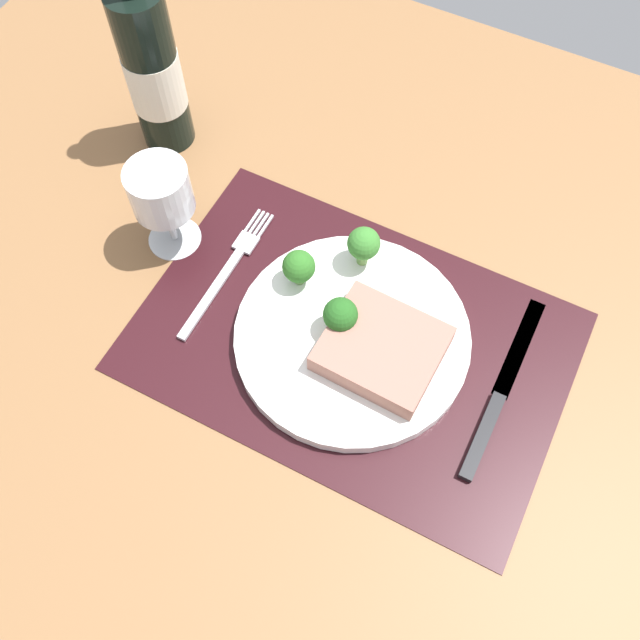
{
  "coord_description": "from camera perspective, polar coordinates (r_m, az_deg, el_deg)",
  "views": [
    {
      "loc": [
        12.55,
        -32.21,
        69.18
      ],
      "look_at": [
        -3.88,
        -0.09,
        1.9
      ],
      "focal_mm": 39.37,
      "sensor_mm": 36.0,
      "label": 1
    }
  ],
  "objects": [
    {
      "name": "ground_plane",
      "position": [
        0.79,
        2.55,
        -2.25
      ],
      "size": [
        140.0,
        110.0,
        3.0
      ],
      "primitive_type": "cube",
      "color": "brown"
    },
    {
      "name": "placemat",
      "position": [
        0.77,
        2.6,
        -1.72
      ],
      "size": [
        46.44,
        31.3,
        0.3
      ],
      "primitive_type": "cube",
      "color": "black",
      "rests_on": "ground_plane"
    },
    {
      "name": "plate",
      "position": [
        0.76,
        2.62,
        -1.4
      ],
      "size": [
        25.66,
        25.66,
        1.6
      ],
      "primitive_type": "cylinder",
      "color": "white",
      "rests_on": "placemat"
    },
    {
      "name": "steak",
      "position": [
        0.74,
        5.06,
        -2.33
      ],
      "size": [
        12.35,
        11.13,
        2.65
      ],
      "primitive_type": "cube",
      "rotation": [
        0.0,
        0.0,
        -0.04
      ],
      "color": "#9E6B5B",
      "rests_on": "plate"
    },
    {
      "name": "broccoli_front_edge",
      "position": [
        0.73,
        1.73,
        0.5
      ],
      "size": [
        3.74,
        3.74,
        4.88
      ],
      "color": "#6B994C",
      "rests_on": "plate"
    },
    {
      "name": "broccoli_back_left",
      "position": [
        0.76,
        -1.73,
        4.34
      ],
      "size": [
        3.67,
        3.67,
        4.77
      ],
      "color": "#6B994C",
      "rests_on": "plate"
    },
    {
      "name": "broccoli_center",
      "position": [
        0.78,
        3.57,
        6.17
      ],
      "size": [
        3.71,
        3.71,
        5.42
      ],
      "color": "#6B994C",
      "rests_on": "plate"
    },
    {
      "name": "fork",
      "position": [
        0.82,
        -7.57,
        4.0
      ],
      "size": [
        2.4,
        19.2,
        0.5
      ],
      "rotation": [
        0.0,
        0.0,
        0.01
      ],
      "color": "silver",
      "rests_on": "placemat"
    },
    {
      "name": "knife",
      "position": [
        0.76,
        14.24,
        -6.32
      ],
      "size": [
        1.8,
        23.0,
        0.8
      ],
      "rotation": [
        0.0,
        0.0,
        -0.03
      ],
      "color": "black",
      "rests_on": "placemat"
    },
    {
      "name": "wine_bottle",
      "position": [
        0.89,
        -13.44,
        19.1
      ],
      "size": [
        6.64,
        6.64,
        28.79
      ],
      "color": "black",
      "rests_on": "ground_plane"
    },
    {
      "name": "wine_glass",
      "position": [
        0.79,
        -12.79,
        9.92
      ],
      "size": [
        6.95,
        6.95,
        12.04
      ],
      "color": "silver",
      "rests_on": "ground_plane"
    }
  ]
}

